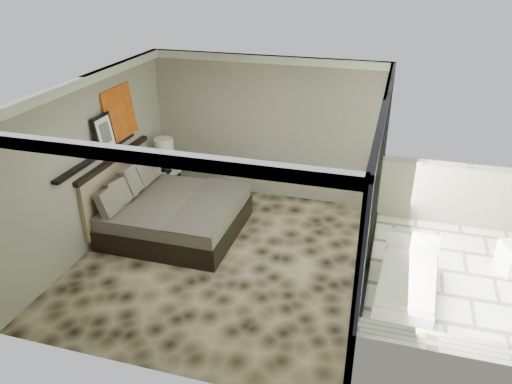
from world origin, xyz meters
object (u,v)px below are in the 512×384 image
(bed, at_px, (171,212))
(nightstand, at_px, (167,183))
(table_lamp, at_px, (164,150))
(lounger, at_px, (407,282))

(bed, height_order, nightstand, bed)
(nightstand, height_order, table_lamp, table_lamp)
(bed, xyz_separation_m, nightstand, (-0.70, 1.33, -0.13))
(nightstand, distance_m, lounger, 5.17)
(nightstand, xyz_separation_m, table_lamp, (-0.00, -0.01, 0.72))
(nightstand, relative_size, table_lamp, 0.69)
(nightstand, height_order, lounger, lounger)
(table_lamp, relative_size, lounger, 0.42)
(lounger, bearing_deg, bed, 173.42)
(bed, xyz_separation_m, table_lamp, (-0.70, 1.32, 0.59))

